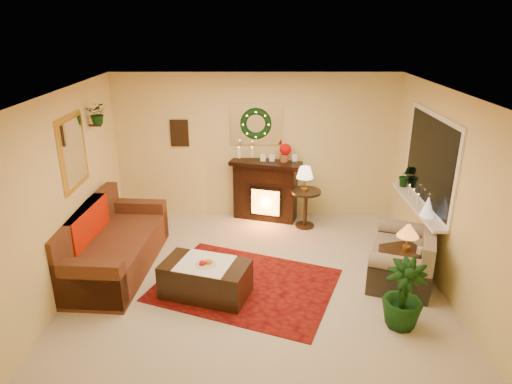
{
  "coord_description": "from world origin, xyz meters",
  "views": [
    {
      "loc": [
        -0.01,
        -5.66,
        3.44
      ],
      "look_at": [
        0.0,
        0.35,
        1.15
      ],
      "focal_mm": 32.0,
      "sensor_mm": 36.0,
      "label": 1
    }
  ],
  "objects_px": {
    "side_table_round": "(305,209)",
    "coffee_table": "(206,281)",
    "sofa": "(114,242)",
    "loveseat": "(403,249)",
    "end_table_square": "(402,270)",
    "fireplace": "(265,190)"
  },
  "relations": [
    {
      "from": "sofa",
      "to": "loveseat",
      "type": "height_order",
      "value": "sofa"
    },
    {
      "from": "sofa",
      "to": "loveseat",
      "type": "distance_m",
      "value": 4.1
    },
    {
      "from": "sofa",
      "to": "end_table_square",
      "type": "height_order",
      "value": "sofa"
    },
    {
      "from": "loveseat",
      "to": "sofa",
      "type": "bearing_deg",
      "value": -162.04
    },
    {
      "from": "side_table_round",
      "to": "fireplace",
      "type": "bearing_deg",
      "value": 151.87
    },
    {
      "from": "fireplace",
      "to": "end_table_square",
      "type": "distance_m",
      "value": 2.97
    },
    {
      "from": "sofa",
      "to": "coffee_table",
      "type": "height_order",
      "value": "sofa"
    },
    {
      "from": "side_table_round",
      "to": "coffee_table",
      "type": "bearing_deg",
      "value": -125.47
    },
    {
      "from": "fireplace",
      "to": "end_table_square",
      "type": "relative_size",
      "value": 1.91
    },
    {
      "from": "side_table_round",
      "to": "coffee_table",
      "type": "height_order",
      "value": "side_table_round"
    },
    {
      "from": "sofa",
      "to": "end_table_square",
      "type": "xyz_separation_m",
      "value": [
        4.0,
        -0.52,
        -0.16
      ]
    },
    {
      "from": "side_table_round",
      "to": "end_table_square",
      "type": "relative_size",
      "value": 1.16
    },
    {
      "from": "side_table_round",
      "to": "coffee_table",
      "type": "xyz_separation_m",
      "value": [
        -1.53,
        -2.14,
        -0.11
      ]
    },
    {
      "from": "loveseat",
      "to": "coffee_table",
      "type": "bearing_deg",
      "value": -149.06
    },
    {
      "from": "side_table_round",
      "to": "end_table_square",
      "type": "bearing_deg",
      "value": -60.98
    },
    {
      "from": "sofa",
      "to": "side_table_round",
      "type": "xyz_separation_m",
      "value": [
        2.9,
        1.45,
        -0.11
      ]
    },
    {
      "from": "loveseat",
      "to": "coffee_table",
      "type": "height_order",
      "value": "loveseat"
    },
    {
      "from": "end_table_square",
      "to": "coffee_table",
      "type": "bearing_deg",
      "value": -176.41
    },
    {
      "from": "fireplace",
      "to": "side_table_round",
      "type": "xyz_separation_m",
      "value": [
        0.69,
        -0.37,
        -0.23
      ]
    },
    {
      "from": "sofa",
      "to": "side_table_round",
      "type": "relative_size",
      "value": 3.27
    },
    {
      "from": "loveseat",
      "to": "end_table_square",
      "type": "distance_m",
      "value": 0.37
    },
    {
      "from": "sofa",
      "to": "fireplace",
      "type": "bearing_deg",
      "value": 43.83
    }
  ]
}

